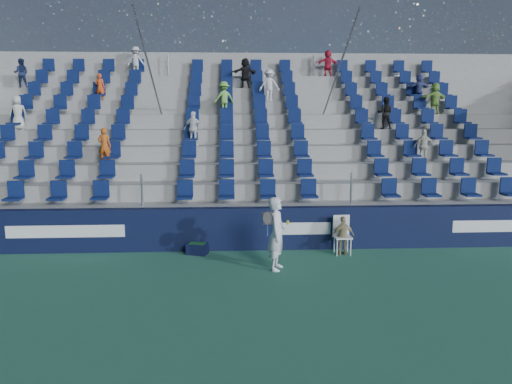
# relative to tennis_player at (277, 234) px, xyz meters

# --- Properties ---
(ground) EXTENTS (70.00, 70.00, 0.00)m
(ground) POSITION_rel_tennis_player_xyz_m (-0.64, -1.35, -0.91)
(ground) COLOR #2F6F53
(ground) RESTS_ON ground
(sponsor_wall) EXTENTS (24.00, 0.32, 1.20)m
(sponsor_wall) POSITION_rel_tennis_player_xyz_m (-0.63, 1.80, -0.31)
(sponsor_wall) COLOR black
(sponsor_wall) RESTS_ON ground
(grandstand) EXTENTS (24.00, 8.17, 6.63)m
(grandstand) POSITION_rel_tennis_player_xyz_m (-0.63, 6.89, 1.23)
(grandstand) COLOR #9E9E99
(grandstand) RESTS_ON ground
(tennis_player) EXTENTS (0.70, 0.75, 1.81)m
(tennis_player) POSITION_rel_tennis_player_xyz_m (0.00, 0.00, 0.00)
(tennis_player) COLOR white
(tennis_player) RESTS_ON ground
(line_judge_chair) EXTENTS (0.48, 0.49, 1.05)m
(line_judge_chair) POSITION_rel_tennis_player_xyz_m (1.91, 1.31, -0.31)
(line_judge_chair) COLOR white
(line_judge_chair) RESTS_ON ground
(line_judge) EXTENTS (0.65, 0.32, 1.06)m
(line_judge) POSITION_rel_tennis_player_xyz_m (1.91, 1.15, -0.38)
(line_judge) COLOR tan
(line_judge) RESTS_ON ground
(ball_bin) EXTENTS (0.63, 0.51, 0.31)m
(ball_bin) POSITION_rel_tennis_player_xyz_m (-2.04, 1.40, -0.74)
(ball_bin) COLOR #0E1233
(ball_bin) RESTS_ON ground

